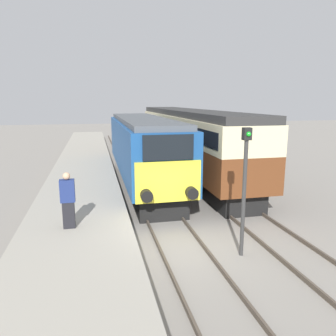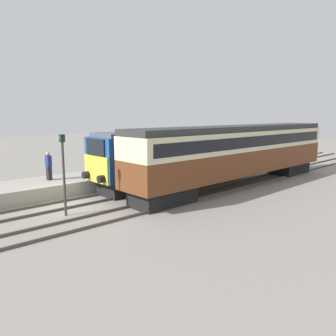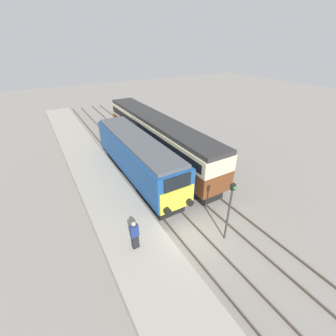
{
  "view_description": "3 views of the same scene",
  "coord_description": "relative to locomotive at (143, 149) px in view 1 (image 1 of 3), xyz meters",
  "views": [
    {
      "loc": [
        -2.61,
        -9.64,
        4.72
      ],
      "look_at": [
        0.0,
        1.85,
        2.29
      ],
      "focal_mm": 35.0,
      "sensor_mm": 36.0,
      "label": 1
    },
    {
      "loc": [
        16.4,
        -7.72,
        4.89
      ],
      "look_at": [
        1.7,
        5.85,
        1.6
      ],
      "focal_mm": 35.0,
      "sensor_mm": 36.0,
      "label": 2
    },
    {
      "loc": [
        -6.26,
        -7.67,
        10.52
      ],
      "look_at": [
        1.7,
        5.85,
        1.6
      ],
      "focal_mm": 24.0,
      "sensor_mm": 36.0,
      "label": 3
    }
  ],
  "objects": [
    {
      "name": "ground_plane",
      "position": [
        0.0,
        -8.03,
        -2.11
      ],
      "size": [
        120.0,
        120.0,
        0.0
      ],
      "primitive_type": "plane",
      "color": "gray"
    },
    {
      "name": "platform_left",
      "position": [
        -3.3,
        -0.03,
        -1.7
      ],
      "size": [
        3.5,
        50.0,
        0.81
      ],
      "color": "#9E998C",
      "rests_on": "ground_plane"
    },
    {
      "name": "rails_near_track",
      "position": [
        0.0,
        -3.03,
        -2.04
      ],
      "size": [
        1.51,
        60.0,
        0.14
      ],
      "color": "#4C4238",
      "rests_on": "ground_plane"
    },
    {
      "name": "rails_far_track",
      "position": [
        3.4,
        -3.03,
        -2.04
      ],
      "size": [
        1.5,
        60.0,
        0.14
      ],
      "color": "#4C4238",
      "rests_on": "ground_plane"
    },
    {
      "name": "locomotive",
      "position": [
        0.0,
        0.0,
        0.0
      ],
      "size": [
        2.7,
        12.88,
        3.81
      ],
      "color": "black",
      "rests_on": "ground_plane"
    },
    {
      "name": "passenger_carriage",
      "position": [
        3.4,
        2.96,
        0.4
      ],
      "size": [
        2.75,
        18.56,
        4.14
      ],
      "color": "black",
      "rests_on": "ground_plane"
    },
    {
      "name": "person_on_platform",
      "position": [
        -3.48,
        -7.56,
        -0.41
      ],
      "size": [
        0.44,
        0.26,
        1.77
      ],
      "color": "black",
      "rests_on": "platform_left"
    },
    {
      "name": "signal_post",
      "position": [
        1.7,
        -8.99,
        0.24
      ],
      "size": [
        0.24,
        0.28,
        3.96
      ],
      "color": "#333333",
      "rests_on": "ground_plane"
    }
  ]
}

